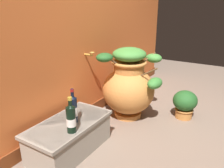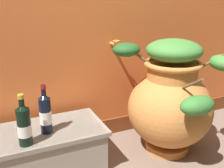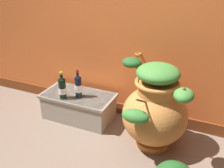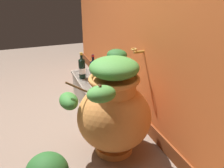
{
  "view_description": "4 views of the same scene",
  "coord_description": "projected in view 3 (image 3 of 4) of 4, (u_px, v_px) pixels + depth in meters",
  "views": [
    {
      "loc": [
        -1.89,
        -0.46,
        1.3
      ],
      "look_at": [
        -0.0,
        0.71,
        0.52
      ],
      "focal_mm": 36.5,
      "sensor_mm": 36.0,
      "label": 1
    },
    {
      "loc": [
        -0.76,
        -0.73,
        1.11
      ],
      "look_at": [
        -0.07,
        0.78,
        0.56
      ],
      "focal_mm": 42.11,
      "sensor_mm": 36.0,
      "label": 2
    },
    {
      "loc": [
        0.81,
        -1.33,
        1.64
      ],
      "look_at": [
        -0.1,
        0.74,
        0.55
      ],
      "focal_mm": 41.05,
      "sensor_mm": 36.0,
      "label": 3
    },
    {
      "loc": [
        1.96,
        0.06,
        1.38
      ],
      "look_at": [
        -0.08,
        0.85,
        0.43
      ],
      "focal_mm": 38.77,
      "sensor_mm": 36.0,
      "label": 4
    }
  ],
  "objects": [
    {
      "name": "terracotta_urn",
      "position": [
        155.0,
        109.0,
        2.37
      ],
      "size": [
        0.73,
        0.73,
        0.84
      ],
      "color": "#CC7F3D",
      "rests_on": "ground_plane"
    },
    {
      "name": "wine_bottle_middle",
      "position": [
        78.0,
        86.0,
        2.76
      ],
      "size": [
        0.07,
        0.07,
        0.31
      ],
      "color": "black",
      "rests_on": "stone_ledge"
    },
    {
      "name": "back_wall",
      "position": [
        140.0,
        0.0,
        2.54
      ],
      "size": [
        4.4,
        0.33,
        2.6
      ],
      "color": "#D6662D",
      "rests_on": "ground_plane"
    },
    {
      "name": "stone_ledge",
      "position": [
        79.0,
        105.0,
        2.91
      ],
      "size": [
        0.81,
        0.42,
        0.3
      ],
      "color": "#9E9384",
      "rests_on": "ground_plane"
    },
    {
      "name": "wine_bottle_left",
      "position": [
        62.0,
        87.0,
        2.73
      ],
      "size": [
        0.08,
        0.08,
        0.31
      ],
      "color": "black",
      "rests_on": "stone_ledge"
    }
  ]
}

